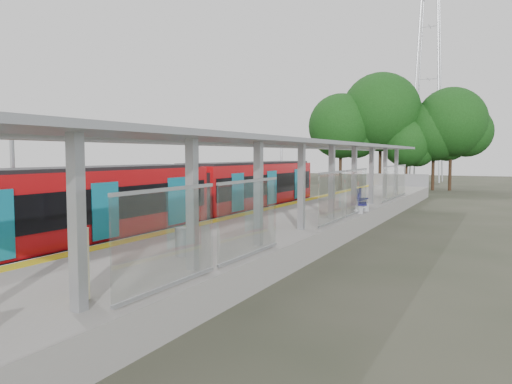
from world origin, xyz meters
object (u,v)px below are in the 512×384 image
(bench_far, at_px, (359,198))
(litter_bin, at_px, (182,242))
(bench_mid, at_px, (360,202))
(info_pillar_near, at_px, (79,263))
(train, at_px, (187,196))
(info_pillar_far, at_px, (332,197))

(bench_far, bearing_deg, litter_bin, -92.78)
(bench_mid, bearing_deg, info_pillar_near, -109.14)
(info_pillar_near, bearing_deg, litter_bin, 120.28)
(train, relative_size, litter_bin, 31.49)
(bench_mid, bearing_deg, litter_bin, -113.17)
(info_pillar_near, xyz_separation_m, info_pillar_far, (-0.58, 19.14, -0.08))
(bench_far, bearing_deg, bench_mid, -72.12)
(bench_far, distance_m, litter_bin, 16.19)
(bench_mid, bearing_deg, bench_far, 91.10)
(info_pillar_far, relative_size, litter_bin, 1.84)
(train, xyz_separation_m, bench_mid, (7.11, 5.86, -0.49))
(bench_far, xyz_separation_m, info_pillar_near, (-0.50, -20.87, 0.20))
(litter_bin, bearing_deg, bench_mid, 82.25)
(litter_bin, bearing_deg, bench_far, 85.85)
(bench_mid, relative_size, bench_far, 1.01)
(info_pillar_near, xyz_separation_m, litter_bin, (-0.67, 4.72, -0.34))
(info_pillar_near, height_order, litter_bin, info_pillar_near)
(bench_far, bearing_deg, info_pillar_near, -90.01)
(info_pillar_far, bearing_deg, train, -152.55)
(train, height_order, bench_mid, train)
(bench_far, xyz_separation_m, info_pillar_far, (-1.08, -1.74, 0.12))
(train, relative_size, bench_far, 17.05)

